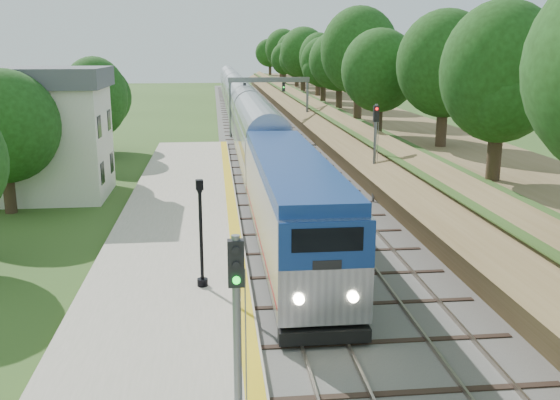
{
  "coord_description": "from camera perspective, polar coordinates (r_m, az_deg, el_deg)",
  "views": [
    {
      "loc": [
        -3.26,
        -9.58,
        9.16
      ],
      "look_at": [
        -0.5,
        16.22,
        2.8
      ],
      "focal_mm": 40.0,
      "sensor_mm": 36.0,
      "label": 1
    }
  ],
  "objects": [
    {
      "name": "trackbed",
      "position": [
        70.37,
        -1.77,
        6.34
      ],
      "size": [
        9.5,
        170.0,
        0.28
      ],
      "color": "#4C4944",
      "rests_on": "ground"
    },
    {
      "name": "platform",
      "position": [
        27.18,
        -9.9,
        -5.71
      ],
      "size": [
        6.4,
        68.0,
        0.38
      ],
      "primitive_type": "cube",
      "color": "#A49C85",
      "rests_on": "ground"
    },
    {
      "name": "yellow_stripe",
      "position": [
        27.06,
        -3.86,
        -5.18
      ],
      "size": [
        0.55,
        68.0,
        0.01
      ],
      "primitive_type": "cube",
      "color": "gold",
      "rests_on": "platform"
    },
    {
      "name": "embankment",
      "position": [
        71.27,
        4.99,
        7.92
      ],
      "size": [
        10.64,
        170.0,
        11.7
      ],
      "color": "brown",
      "rests_on": "ground"
    },
    {
      "name": "station_building",
      "position": [
        41.33,
        -21.22,
        5.8
      ],
      "size": [
        8.6,
        6.6,
        8.0
      ],
      "color": "silver",
      "rests_on": "ground"
    },
    {
      "name": "signal_gantry",
      "position": [
        64.97,
        -1.04,
        9.94
      ],
      "size": [
        8.4,
        0.38,
        6.2
      ],
      "color": "slate",
      "rests_on": "ground"
    },
    {
      "name": "trees_behind_platform",
      "position": [
        31.61,
        -20.58,
        4.47
      ],
      "size": [
        7.82,
        53.32,
        7.21
      ],
      "color": "#332316",
      "rests_on": "ground"
    },
    {
      "name": "train",
      "position": [
        75.92,
        -3.65,
        8.51
      ],
      "size": [
        2.95,
        118.5,
        4.34
      ],
      "color": "black",
      "rests_on": "trackbed"
    },
    {
      "name": "lamppost_far",
      "position": [
        23.42,
        -7.22,
        -3.6
      ],
      "size": [
        0.41,
        0.41,
        4.1
      ],
      "color": "black",
      "rests_on": "platform"
    },
    {
      "name": "signal_platform",
      "position": [
        12.48,
        -3.93,
        -12.35
      ],
      "size": [
        0.31,
        0.25,
        5.36
      ],
      "color": "slate",
      "rests_on": "platform"
    },
    {
      "name": "signal_farside",
      "position": [
        37.33,
        8.68,
        5.19
      ],
      "size": [
        0.32,
        0.25,
        5.84
      ],
      "color": "slate",
      "rests_on": "ground"
    }
  ]
}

